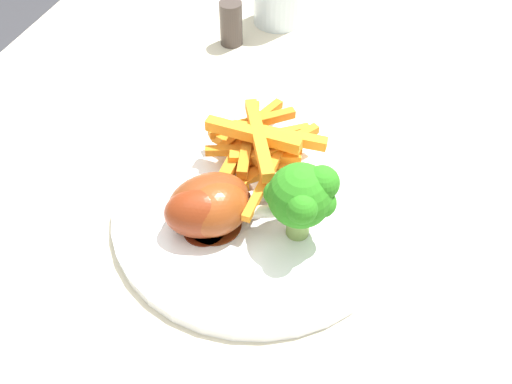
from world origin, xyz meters
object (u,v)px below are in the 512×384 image
(chicken_drumstick_near, at_px, (208,213))
(pepper_shaker, at_px, (231,23))
(carrot_fries_pile, at_px, (258,147))
(dinner_plate, at_px, (256,210))
(broccoli_floret_front, at_px, (303,196))
(dining_table, at_px, (245,226))
(chicken_drumstick_extra, at_px, (213,201))
(chicken_drumstick_far, at_px, (217,207))

(chicken_drumstick_near, xyz_separation_m, pepper_shaker, (0.32, 0.10, -0.01))
(chicken_drumstick_near, bearing_deg, carrot_fries_pile, -8.79)
(dinner_plate, xyz_separation_m, pepper_shaker, (0.28, 0.13, 0.02))
(dinner_plate, height_order, carrot_fries_pile, carrot_fries_pile)
(broccoli_floret_front, bearing_deg, carrot_fries_pile, 41.94)
(chicken_drumstick_near, bearing_deg, dining_table, 2.56)
(dinner_plate, xyz_separation_m, broccoli_floret_front, (-0.02, -0.05, 0.06))
(dining_table, distance_m, dinner_plate, 0.13)
(dining_table, bearing_deg, carrot_fries_pile, -111.27)
(dining_table, bearing_deg, pepper_shaker, 23.97)
(chicken_drumstick_extra, relative_size, pepper_shaker, 1.88)
(chicken_drumstick_extra, bearing_deg, chicken_drumstick_far, -131.93)
(dinner_plate, height_order, chicken_drumstick_near, chicken_drumstick_near)
(chicken_drumstick_near, height_order, chicken_drumstick_far, same)
(carrot_fries_pile, bearing_deg, chicken_drumstick_far, 173.37)
(pepper_shaker, bearing_deg, chicken_drumstick_extra, -162.03)
(broccoli_floret_front, relative_size, pepper_shaker, 1.37)
(dinner_plate, height_order, chicken_drumstick_extra, chicken_drumstick_extra)
(dinner_plate, bearing_deg, carrot_fries_pile, 16.72)
(dinner_plate, xyz_separation_m, chicken_drumstick_near, (-0.04, 0.03, 0.03))
(dining_table, distance_m, broccoli_floret_front, 0.20)
(broccoli_floret_front, height_order, chicken_drumstick_extra, broccoli_floret_front)
(chicken_drumstick_far, bearing_deg, dinner_plate, -38.86)
(dinner_plate, distance_m, chicken_drumstick_near, 0.06)
(dining_table, height_order, broccoli_floret_front, broccoli_floret_front)
(dinner_plate, relative_size, pepper_shaker, 4.77)
(dinner_plate, relative_size, carrot_fries_pile, 1.58)
(dinner_plate, relative_size, chicken_drumstick_extra, 2.54)
(dinner_plate, xyz_separation_m, chicken_drumstick_extra, (-0.03, 0.03, 0.03))
(pepper_shaker, bearing_deg, chicken_drumstick_far, -161.28)
(carrot_fries_pile, bearing_deg, chicken_drumstick_near, 171.21)
(chicken_drumstick_far, relative_size, chicken_drumstick_extra, 0.96)
(carrot_fries_pile, bearing_deg, broccoli_floret_front, -138.06)
(dining_table, relative_size, chicken_drumstick_near, 9.19)
(broccoli_floret_front, xyz_separation_m, chicken_drumstick_far, (-0.01, 0.08, -0.03))
(broccoli_floret_front, height_order, pepper_shaker, broccoli_floret_front)
(pepper_shaker, bearing_deg, broccoli_floret_front, -148.53)
(chicken_drumstick_near, relative_size, chicken_drumstick_far, 1.15)
(chicken_drumstick_extra, bearing_deg, dinner_plate, -50.25)
(dining_table, xyz_separation_m, dinner_plate, (-0.06, -0.04, 0.11))
(chicken_drumstick_far, relative_size, pepper_shaker, 1.80)
(carrot_fries_pile, bearing_deg, dinner_plate, -163.28)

